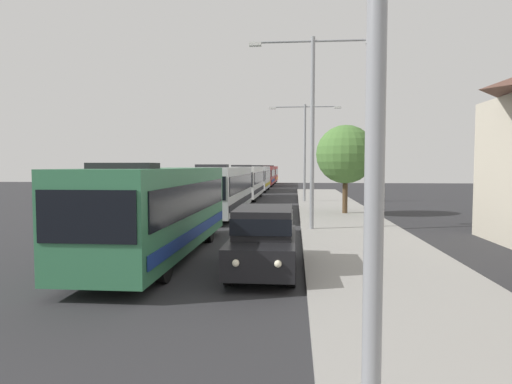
% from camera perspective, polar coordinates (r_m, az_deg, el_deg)
% --- Properties ---
extents(bus_lead, '(2.58, 10.82, 3.21)m').
position_cam_1_polar(bus_lead, '(15.47, -12.26, -2.01)').
color(bus_lead, '#33724C').
rests_on(bus_lead, ground_plane).
extents(bus_second_in_line, '(2.58, 12.01, 3.21)m').
position_cam_1_polar(bus_second_in_line, '(28.20, -4.33, 0.47)').
color(bus_second_in_line, silver).
rests_on(bus_second_in_line, ground_plane).
extents(bus_middle, '(2.58, 11.15, 3.21)m').
position_cam_1_polar(bus_middle, '(41.51, -1.30, 1.42)').
color(bus_middle, silver).
rests_on(bus_middle, ground_plane).
extents(bus_fourth_in_line, '(2.58, 10.71, 3.21)m').
position_cam_1_polar(bus_fourth_in_line, '(54.81, 0.25, 1.90)').
color(bus_fourth_in_line, silver).
rests_on(bus_fourth_in_line, ground_plane).
extents(bus_rear, '(2.58, 11.12, 3.21)m').
position_cam_1_polar(bus_rear, '(67.99, 1.19, 2.19)').
color(bus_rear, maroon).
rests_on(bus_rear, ground_plane).
extents(bus_tail_end, '(2.58, 10.78, 3.21)m').
position_cam_1_polar(bus_tail_end, '(80.85, 1.80, 2.38)').
color(bus_tail_end, maroon).
rests_on(bus_tail_end, ground_plane).
extents(white_suv, '(1.86, 4.83, 1.90)m').
position_cam_1_polar(white_suv, '(13.00, 1.03, -5.87)').
color(white_suv, black).
rests_on(white_suv, ground_plane).
extents(box_truck_oncoming, '(2.35, 7.66, 3.15)m').
position_cam_1_polar(box_truck_oncoming, '(89.19, -0.02, 2.49)').
color(box_truck_oncoming, '#B7B7BC').
rests_on(box_truck_oncoming, ground_plane).
extents(streetlamp_mid, '(5.93, 0.28, 8.95)m').
position_cam_1_polar(streetlamp_mid, '(21.08, 7.32, 10.05)').
color(streetlamp_mid, gray).
rests_on(streetlamp_mid, sidewalk).
extents(streetlamp_far, '(5.98, 0.28, 8.11)m').
position_cam_1_polar(streetlamp_far, '(37.37, 6.32, 6.46)').
color(streetlamp_far, gray).
rests_on(streetlamp_far, sidewalk).
extents(roadside_tree, '(3.67, 3.67, 5.54)m').
position_cam_1_polar(roadside_tree, '(28.30, 11.50, 4.78)').
color(roadside_tree, '#4C3823').
rests_on(roadside_tree, sidewalk).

